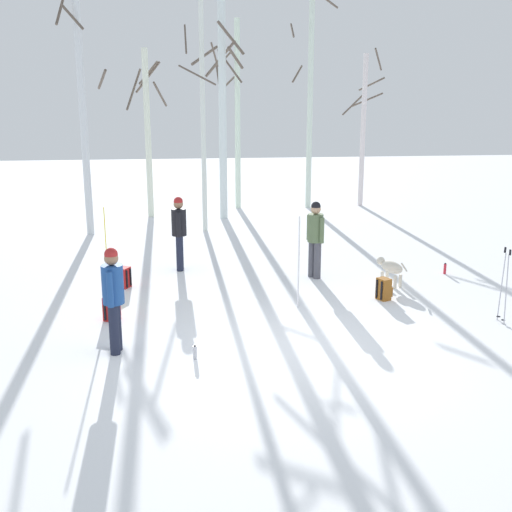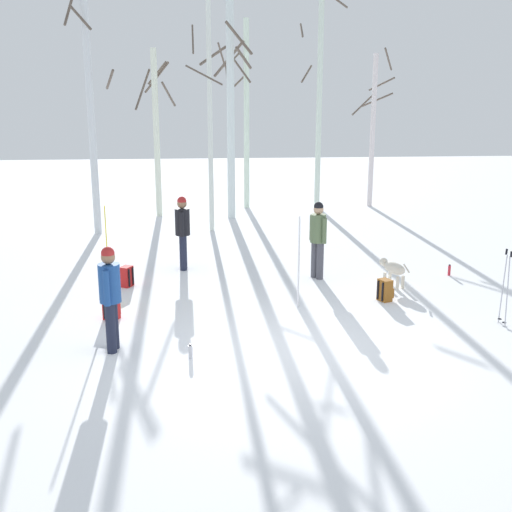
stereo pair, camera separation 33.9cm
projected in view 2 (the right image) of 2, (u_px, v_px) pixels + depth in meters
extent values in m
plane|color=white|center=(282.00, 350.00, 10.26)|extent=(60.00, 60.00, 0.00)
cylinder|color=#1E2338|center=(183.00, 253.00, 14.74)|extent=(0.16, 0.16, 0.82)
cylinder|color=#1E2338|center=(184.00, 251.00, 14.91)|extent=(0.16, 0.16, 0.82)
cylinder|color=black|center=(182.00, 222.00, 14.64)|extent=(0.34, 0.34, 0.62)
sphere|color=#997051|center=(182.00, 204.00, 14.54)|extent=(0.22, 0.22, 0.22)
sphere|color=#B22626|center=(182.00, 201.00, 14.52)|extent=(0.21, 0.21, 0.21)
cylinder|color=black|center=(182.00, 224.00, 14.44)|extent=(0.10, 0.10, 0.56)
cylinder|color=black|center=(183.00, 221.00, 14.85)|extent=(0.10, 0.10, 0.56)
cylinder|color=#1E2338|center=(111.00, 328.00, 10.08)|extent=(0.16, 0.16, 0.82)
cylinder|color=#1E2338|center=(113.00, 324.00, 10.25)|extent=(0.16, 0.16, 0.82)
cylinder|color=#1E478C|center=(110.00, 283.00, 9.99)|extent=(0.34, 0.34, 0.62)
sphere|color=#997051|center=(108.00, 257.00, 9.88)|extent=(0.22, 0.22, 0.22)
sphere|color=#B22626|center=(108.00, 253.00, 9.86)|extent=(0.21, 0.21, 0.21)
cylinder|color=#1E478C|center=(106.00, 288.00, 9.79)|extent=(0.10, 0.10, 0.56)
cylinder|color=#1E478C|center=(113.00, 280.00, 10.19)|extent=(0.10, 0.10, 0.56)
cylinder|color=#4C4C56|center=(315.00, 259.00, 14.20)|extent=(0.16, 0.16, 0.82)
cylinder|color=#4C4C56|center=(320.00, 261.00, 14.05)|extent=(0.16, 0.16, 0.82)
cylinder|color=#566B47|center=(318.00, 228.00, 13.94)|extent=(0.34, 0.34, 0.62)
sphere|color=tan|center=(319.00, 209.00, 13.84)|extent=(0.22, 0.22, 0.22)
sphere|color=black|center=(319.00, 207.00, 13.82)|extent=(0.21, 0.21, 0.21)
cylinder|color=#566B47|center=(312.00, 228.00, 14.11)|extent=(0.10, 0.10, 0.56)
cylinder|color=#566B47|center=(324.00, 231.00, 13.78)|extent=(0.10, 0.10, 0.56)
ellipsoid|color=beige|center=(394.00, 268.00, 13.48)|extent=(0.47, 0.63, 0.26)
sphere|color=beige|center=(384.00, 262.00, 13.74)|extent=(0.18, 0.18, 0.18)
ellipsoid|color=beige|center=(381.00, 262.00, 13.80)|extent=(0.10, 0.12, 0.06)
cylinder|color=beige|center=(406.00, 268.00, 13.17)|extent=(0.12, 0.19, 0.17)
cylinder|color=beige|center=(385.00, 279.00, 13.67)|extent=(0.07, 0.07, 0.28)
cylinder|color=beige|center=(390.00, 278.00, 13.75)|extent=(0.07, 0.07, 0.28)
cylinder|color=beige|center=(397.00, 283.00, 13.35)|extent=(0.07, 0.07, 0.28)
cylinder|color=beige|center=(403.00, 282.00, 13.43)|extent=(0.07, 0.07, 0.28)
cube|color=white|center=(299.00, 264.00, 12.18)|extent=(0.05, 0.10, 1.67)
cube|color=white|center=(300.00, 219.00, 11.96)|extent=(0.03, 0.06, 0.10)
cube|color=white|center=(298.00, 265.00, 12.12)|extent=(0.05, 0.10, 1.67)
cube|color=white|center=(299.00, 220.00, 11.90)|extent=(0.03, 0.06, 0.10)
cube|color=yellow|center=(108.00, 259.00, 12.09)|extent=(0.03, 0.10, 1.91)
cube|color=yellow|center=(105.00, 208.00, 11.84)|extent=(0.02, 0.06, 0.10)
cube|color=yellow|center=(108.00, 260.00, 12.03)|extent=(0.03, 0.10, 1.91)
cube|color=yellow|center=(104.00, 208.00, 11.78)|extent=(0.02, 0.06, 0.10)
cylinder|color=#B2B2BC|center=(503.00, 289.00, 11.33)|extent=(0.02, 0.10, 1.27)
cylinder|color=black|center=(507.00, 252.00, 11.15)|extent=(0.04, 0.04, 0.10)
cylinder|color=black|center=(500.00, 319.00, 11.47)|extent=(0.07, 0.07, 0.01)
cylinder|color=#B2B2BC|center=(507.00, 292.00, 11.15)|extent=(0.02, 0.10, 1.27)
cylinder|color=black|center=(511.00, 254.00, 10.98)|extent=(0.04, 0.04, 0.10)
cylinder|color=black|center=(504.00, 322.00, 11.30)|extent=(0.07, 0.07, 0.01)
cube|color=red|center=(111.00, 308.00, 11.62)|extent=(0.32, 0.29, 0.44)
cube|color=red|center=(115.00, 309.00, 11.75)|extent=(0.20, 0.14, 0.20)
cube|color=black|center=(111.00, 310.00, 11.49)|extent=(0.04, 0.04, 0.37)
cube|color=black|center=(104.00, 309.00, 11.54)|extent=(0.04, 0.04, 0.37)
cube|color=#99591E|center=(385.00, 290.00, 12.63)|extent=(0.29, 0.32, 0.44)
cube|color=#99591E|center=(390.00, 292.00, 12.71)|extent=(0.13, 0.20, 0.20)
cube|color=black|center=(383.00, 292.00, 12.52)|extent=(0.04, 0.04, 0.37)
cube|color=black|center=(378.00, 290.00, 12.64)|extent=(0.04, 0.04, 0.37)
cube|color=red|center=(127.00, 276.00, 13.56)|extent=(0.30, 0.32, 0.44)
cube|color=red|center=(122.00, 279.00, 13.63)|extent=(0.14, 0.20, 0.20)
cube|color=black|center=(133.00, 276.00, 13.58)|extent=(0.04, 0.04, 0.37)
cube|color=black|center=(129.00, 278.00, 13.45)|extent=(0.04, 0.04, 0.37)
cylinder|color=red|center=(449.00, 270.00, 14.39)|extent=(0.06, 0.06, 0.23)
cylinder|color=black|center=(450.00, 265.00, 14.36)|extent=(0.04, 0.04, 0.02)
cylinder|color=silver|center=(191.00, 352.00, 9.93)|extent=(0.07, 0.07, 0.22)
cylinder|color=black|center=(190.00, 345.00, 9.90)|extent=(0.04, 0.04, 0.02)
cylinder|color=silver|center=(91.00, 122.00, 17.85)|extent=(0.21, 0.21, 6.40)
cylinder|color=brown|center=(80.00, 17.00, 16.89)|extent=(0.61, 0.22, 0.67)
cylinder|color=brown|center=(110.00, 80.00, 17.77)|extent=(0.41, 1.16, 0.53)
cylinder|color=brown|center=(70.00, 5.00, 17.15)|extent=(0.30, 0.83, 1.13)
cylinder|color=silver|center=(156.00, 135.00, 20.55)|extent=(0.20, 0.20, 5.34)
cylinder|color=brown|center=(157.00, 73.00, 20.37)|extent=(0.67, 0.25, 0.74)
cylinder|color=brown|center=(143.00, 89.00, 20.37)|extent=(0.50, 0.87, 1.29)
cylinder|color=brown|center=(157.00, 77.00, 20.49)|extent=(0.85, 0.19, 0.99)
cylinder|color=brown|center=(169.00, 94.00, 20.11)|extent=(0.41, 0.95, 0.77)
cylinder|color=silver|center=(210.00, 118.00, 18.19)|extent=(0.14, 0.14, 6.55)
cylinder|color=brown|center=(222.00, 55.00, 17.69)|extent=(0.26, 0.75, 0.62)
cylinder|color=brown|center=(204.00, 75.00, 17.40)|extent=(1.03, 0.35, 0.56)
cylinder|color=brown|center=(193.00, 39.00, 17.61)|extent=(0.07, 0.91, 0.84)
cylinder|color=silver|center=(231.00, 101.00, 19.95)|extent=(0.24, 0.24, 7.44)
cylinder|color=brown|center=(213.00, 55.00, 19.96)|extent=(0.91, 1.10, 0.66)
cylinder|color=brown|center=(239.00, 38.00, 19.12)|extent=(0.90, 0.62, 0.94)
cylinder|color=brown|center=(229.00, 59.00, 20.08)|extent=(1.01, 0.12, 1.14)
cylinder|color=brown|center=(244.00, 58.00, 19.43)|extent=(0.58, 0.89, 0.63)
cylinder|color=silver|center=(247.00, 116.00, 21.92)|extent=(0.19, 0.19, 6.38)
cylinder|color=brown|center=(237.00, 84.00, 21.85)|extent=(0.56, 0.68, 0.49)
cylinder|color=brown|center=(239.00, 66.00, 21.12)|extent=(0.82, 0.65, 1.11)
cylinder|color=brown|center=(227.00, 75.00, 21.51)|extent=(0.09, 1.34, 0.81)
cylinder|color=brown|center=(236.00, 57.00, 21.54)|extent=(0.38, 0.75, 0.37)
cylinder|color=silver|center=(319.00, 95.00, 21.75)|extent=(0.19, 0.19, 7.78)
cylinder|color=brown|center=(307.00, 74.00, 21.76)|extent=(0.53, 0.90, 0.61)
cylinder|color=brown|center=(302.00, 30.00, 21.23)|extent=(0.19, 1.31, 0.56)
cylinder|color=silver|center=(373.00, 132.00, 22.39)|extent=(0.18, 0.18, 5.28)
cylinder|color=brown|center=(382.00, 84.00, 22.35)|extent=(0.77, 0.74, 0.48)
cylinder|color=brown|center=(388.00, 59.00, 21.59)|extent=(0.53, 0.80, 0.71)
cylinder|color=brown|center=(364.00, 103.00, 22.59)|extent=(1.01, 0.50, 0.84)
cylinder|color=brown|center=(377.00, 100.00, 22.61)|extent=(1.03, 0.55, 0.52)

